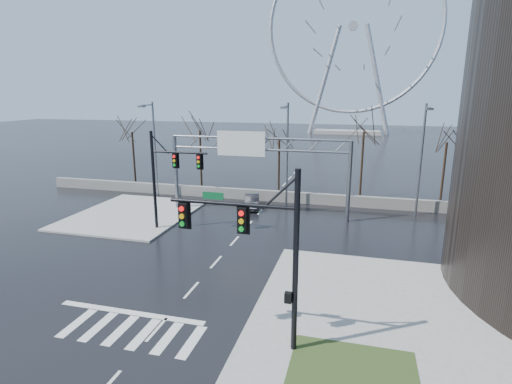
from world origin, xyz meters
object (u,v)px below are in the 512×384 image
(signal_mast_near, at_px, (263,242))
(signal_mast_far, at_px, (166,172))
(ferris_wheel, at_px, (353,33))
(sign_gantry, at_px, (254,159))
(car, at_px, (252,202))

(signal_mast_near, xyz_separation_m, signal_mast_far, (-11.01, 13.00, -0.04))
(signal_mast_near, height_order, signal_mast_far, same)
(ferris_wheel, bearing_deg, sign_gantry, -93.84)
(signal_mast_near, distance_m, ferris_wheel, 101.29)
(signal_mast_far, bearing_deg, sign_gantry, 47.53)
(signal_mast_near, height_order, ferris_wheel, ferris_wheel)
(signal_mast_far, relative_size, sign_gantry, 0.49)
(sign_gantry, relative_size, ferris_wheel, 0.32)
(car, bearing_deg, sign_gantry, -85.39)
(sign_gantry, bearing_deg, signal_mast_near, -73.81)
(sign_gantry, distance_m, ferris_wheel, 82.91)
(signal_mast_near, xyz_separation_m, ferris_wheel, (-0.14, 99.04, 21.26))
(sign_gantry, height_order, car, sign_gantry)
(signal_mast_near, bearing_deg, signal_mast_far, 130.26)
(ferris_wheel, relative_size, car, 13.17)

